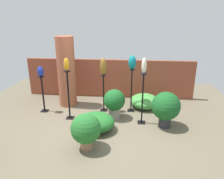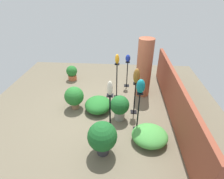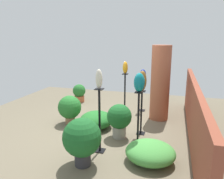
{
  "view_description": "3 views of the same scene",
  "coord_description": "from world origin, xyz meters",
  "px_view_note": "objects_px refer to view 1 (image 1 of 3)",
  "views": [
    {
      "loc": [
        0.79,
        -4.84,
        2.69
      ],
      "look_at": [
        0.27,
        0.35,
        0.89
      ],
      "focal_mm": 35.0,
      "sensor_mm": 36.0,
      "label": 1
    },
    {
      "loc": [
        4.53,
        0.64,
        3.61
      ],
      "look_at": [
        0.29,
        0.34,
        1.03
      ],
      "focal_mm": 28.0,
      "sensor_mm": 36.0,
      "label": 2
    },
    {
      "loc": [
        4.96,
        1.73,
        2.32
      ],
      "look_at": [
        0.18,
        0.35,
        1.12
      ],
      "focal_mm": 35.0,
      "sensor_mm": 36.0,
      "label": 3
    }
  ],
  "objects_px": {
    "pedestal_amber": "(69,97)",
    "art_vase_bronze": "(103,67)",
    "pedestal_bronze": "(104,95)",
    "art_vase_ivory": "(144,66)",
    "pedestal_ivory": "(142,101)",
    "potted_plant_back_center": "(114,102)",
    "potted_plant_near_pillar": "(86,129)",
    "art_vase_teal": "(132,62)",
    "brick_pillar": "(66,72)",
    "potted_plant_front_left": "(166,107)",
    "pedestal_cobalt": "(43,96)",
    "art_vase_cobalt": "(41,71)",
    "art_vase_amber": "(66,64)",
    "pedestal_teal": "(131,92)"
  },
  "relations": [
    {
      "from": "art_vase_bronze",
      "to": "potted_plant_near_pillar",
      "type": "xyz_separation_m",
      "value": [
        -0.11,
        -1.96,
        -0.87
      ]
    },
    {
      "from": "pedestal_bronze",
      "to": "art_vase_ivory",
      "type": "height_order",
      "value": "art_vase_ivory"
    },
    {
      "from": "pedestal_bronze",
      "to": "potted_plant_back_center",
      "type": "relative_size",
      "value": 1.34
    },
    {
      "from": "art_vase_amber",
      "to": "potted_plant_back_center",
      "type": "bearing_deg",
      "value": 6.89
    },
    {
      "from": "pedestal_ivory",
      "to": "art_vase_teal",
      "type": "relative_size",
      "value": 3.48
    },
    {
      "from": "potted_plant_back_center",
      "to": "potted_plant_near_pillar",
      "type": "xyz_separation_m",
      "value": [
        -0.46,
        -1.51,
        -0.02
      ]
    },
    {
      "from": "art_vase_teal",
      "to": "art_vase_ivory",
      "type": "height_order",
      "value": "art_vase_ivory"
    },
    {
      "from": "potted_plant_near_pillar",
      "to": "pedestal_cobalt",
      "type": "bearing_deg",
      "value": 133.06
    },
    {
      "from": "art_vase_amber",
      "to": "potted_plant_near_pillar",
      "type": "relative_size",
      "value": 0.43
    },
    {
      "from": "pedestal_cobalt",
      "to": "art_vase_cobalt",
      "type": "distance_m",
      "value": 0.72
    },
    {
      "from": "pedestal_amber",
      "to": "art_vase_bronze",
      "type": "bearing_deg",
      "value": 35.27
    },
    {
      "from": "art_vase_bronze",
      "to": "potted_plant_near_pillar",
      "type": "relative_size",
      "value": 0.61
    },
    {
      "from": "brick_pillar",
      "to": "pedestal_amber",
      "type": "distance_m",
      "value": 1.09
    },
    {
      "from": "pedestal_amber",
      "to": "pedestal_teal",
      "type": "xyz_separation_m",
      "value": [
        1.65,
        0.66,
        -0.04
      ]
    },
    {
      "from": "pedestal_amber",
      "to": "pedestal_bronze",
      "type": "distance_m",
      "value": 1.05
    },
    {
      "from": "potted_plant_back_center",
      "to": "art_vase_bronze",
      "type": "bearing_deg",
      "value": 127.45
    },
    {
      "from": "pedestal_ivory",
      "to": "art_vase_cobalt",
      "type": "relative_size",
      "value": 4.62
    },
    {
      "from": "pedestal_ivory",
      "to": "potted_plant_back_center",
      "type": "xyz_separation_m",
      "value": [
        -0.73,
        0.23,
        -0.14
      ]
    },
    {
      "from": "art_vase_cobalt",
      "to": "brick_pillar",
      "type": "bearing_deg",
      "value": 46.03
    },
    {
      "from": "art_vase_amber",
      "to": "art_vase_bronze",
      "type": "distance_m",
      "value": 1.06
    },
    {
      "from": "potted_plant_front_left",
      "to": "potted_plant_near_pillar",
      "type": "bearing_deg",
      "value": -147.11
    },
    {
      "from": "pedestal_cobalt",
      "to": "potted_plant_near_pillar",
      "type": "relative_size",
      "value": 1.34
    },
    {
      "from": "art_vase_bronze",
      "to": "potted_plant_back_center",
      "type": "distance_m",
      "value": 1.03
    },
    {
      "from": "pedestal_amber",
      "to": "pedestal_ivory",
      "type": "bearing_deg",
      "value": -2.38
    },
    {
      "from": "brick_pillar",
      "to": "art_vase_teal",
      "type": "xyz_separation_m",
      "value": [
        1.97,
        -0.29,
        0.39
      ]
    },
    {
      "from": "potted_plant_front_left",
      "to": "art_vase_ivory",
      "type": "bearing_deg",
      "value": 166.51
    },
    {
      "from": "pedestal_ivory",
      "to": "pedestal_cobalt",
      "type": "bearing_deg",
      "value": 170.84
    },
    {
      "from": "pedestal_ivory",
      "to": "potted_plant_near_pillar",
      "type": "xyz_separation_m",
      "value": [
        -1.19,
        -1.28,
        -0.17
      ]
    },
    {
      "from": "brick_pillar",
      "to": "art_vase_cobalt",
      "type": "xyz_separation_m",
      "value": [
        -0.55,
        -0.57,
        0.14
      ]
    },
    {
      "from": "pedestal_bronze",
      "to": "potted_plant_near_pillar",
      "type": "relative_size",
      "value": 1.38
    },
    {
      "from": "pedestal_cobalt",
      "to": "art_vase_amber",
      "type": "height_order",
      "value": "art_vase_amber"
    },
    {
      "from": "pedestal_amber",
      "to": "art_vase_teal",
      "type": "height_order",
      "value": "art_vase_teal"
    },
    {
      "from": "pedestal_teal",
      "to": "art_vase_ivory",
      "type": "bearing_deg",
      "value": -68.63
    },
    {
      "from": "pedestal_teal",
      "to": "art_vase_teal",
      "type": "relative_size",
      "value": 3.26
    },
    {
      "from": "potted_plant_near_pillar",
      "to": "art_vase_bronze",
      "type": "bearing_deg",
      "value": 86.93
    },
    {
      "from": "potted_plant_back_center",
      "to": "potted_plant_near_pillar",
      "type": "relative_size",
      "value": 1.04
    },
    {
      "from": "potted_plant_back_center",
      "to": "art_vase_cobalt",
      "type": "bearing_deg",
      "value": 173.76
    },
    {
      "from": "art_vase_cobalt",
      "to": "pedestal_bronze",
      "type": "bearing_deg",
      "value": 7.66
    },
    {
      "from": "potted_plant_back_center",
      "to": "potted_plant_front_left",
      "type": "bearing_deg",
      "value": -15.54
    },
    {
      "from": "pedestal_amber",
      "to": "potted_plant_back_center",
      "type": "bearing_deg",
      "value": 6.89
    },
    {
      "from": "art_vase_ivory",
      "to": "potted_plant_near_pillar",
      "type": "distance_m",
      "value": 2.05
    },
    {
      "from": "art_vase_bronze",
      "to": "art_vase_ivory",
      "type": "height_order",
      "value": "art_vase_ivory"
    },
    {
      "from": "pedestal_bronze",
      "to": "pedestal_amber",
      "type": "bearing_deg",
      "value": -144.73
    },
    {
      "from": "pedestal_ivory",
      "to": "art_vase_teal",
      "type": "xyz_separation_m",
      "value": [
        -0.29,
        0.74,
        0.83
      ]
    },
    {
      "from": "pedestal_bronze",
      "to": "art_vase_teal",
      "type": "distance_m",
      "value": 1.24
    },
    {
      "from": "brick_pillar",
      "to": "pedestal_amber",
      "type": "bearing_deg",
      "value": -71.47
    },
    {
      "from": "pedestal_amber",
      "to": "art_vase_bronze",
      "type": "relative_size",
      "value": 2.76
    },
    {
      "from": "brick_pillar",
      "to": "potted_plant_near_pillar",
      "type": "relative_size",
      "value": 2.69
    },
    {
      "from": "pedestal_cobalt",
      "to": "potted_plant_front_left",
      "type": "bearing_deg",
      "value": -9.91
    },
    {
      "from": "art_vase_bronze",
      "to": "art_vase_ivory",
      "type": "xyz_separation_m",
      "value": [
        1.09,
        -0.69,
        0.21
      ]
    }
  ]
}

